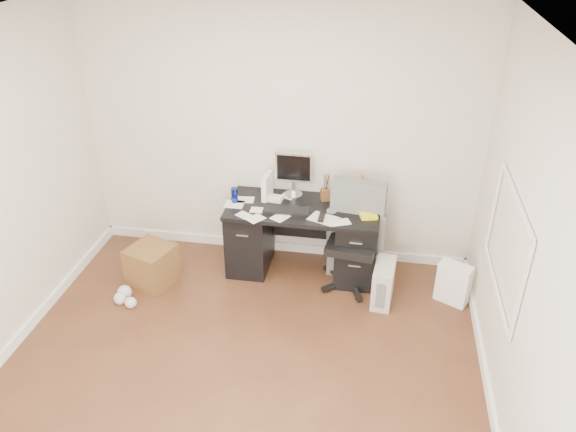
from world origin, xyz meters
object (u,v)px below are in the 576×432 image
desk (303,237)px  office_chair (353,239)px  keyboard (286,210)px  wicker_basket (152,265)px  pc_tower (383,283)px  lcd_monitor (294,174)px

desk → office_chair: 0.56m
desk → keyboard: bearing=-141.9°
desk → wicker_basket: bearing=-162.2°
keyboard → office_chair: size_ratio=0.42×
desk → pc_tower: size_ratio=3.66×
desk → lcd_monitor: bearing=120.0°
keyboard → wicker_basket: bearing=-167.2°
wicker_basket → office_chair: bearing=8.7°
desk → office_chair: (0.51, -0.17, 0.14)m
lcd_monitor → pc_tower: size_ratio=1.17×
pc_tower → wicker_basket: (-2.29, -0.09, -0.00)m
pc_tower → office_chair: bearing=152.2°
office_chair → keyboard: bearing=-176.8°
keyboard → wicker_basket: 1.46m
lcd_monitor → keyboard: lcd_monitor is taller
desk → keyboard: 0.41m
desk → lcd_monitor: size_ratio=3.14×
keyboard → pc_tower: bearing=-17.3°
desk → pc_tower: 0.94m
keyboard → office_chair: (0.66, -0.05, -0.23)m
keyboard → wicker_basket: keyboard is taller
desk → pc_tower: bearing=-24.4°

